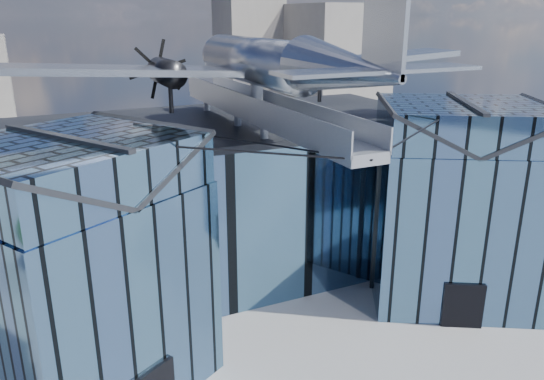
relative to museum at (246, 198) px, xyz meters
name	(u,v)px	position (x,y,z in m)	size (l,w,h in m)	color
ground_plane	(287,322)	(0.00, -5.82, -5.54)	(120.00, 120.00, 0.00)	gray
museum	(246,198)	(0.00, 0.00, 0.00)	(32.88, 24.50, 17.60)	#466A8F
bg_towers	(128,65)	(1.45, 44.67, 4.47)	(77.00, 24.50, 26.00)	slate
tree_plaza_e	(528,188)	(21.93, -2.66, -1.60)	(4.00, 4.00, 5.83)	#372216
tree_side_e	(502,174)	(24.36, 1.99, -2.08)	(3.88, 3.88, 5.11)	#372216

